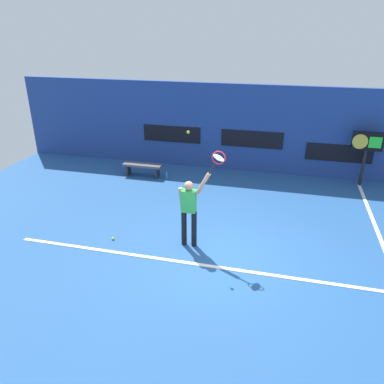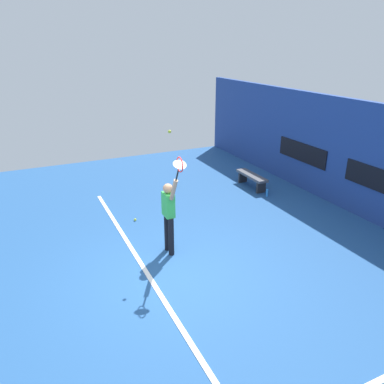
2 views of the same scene
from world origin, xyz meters
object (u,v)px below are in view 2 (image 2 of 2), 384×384
Objects in this scene: court_bench at (252,178)px; spare_ball at (135,220)px; tennis_racket at (179,166)px; tennis_ball at (170,132)px; tennis_player at (169,212)px; water_bottle at (267,193)px.

spare_ball is at bearing -78.92° from court_bench.
tennis_ball reaches higher than tennis_racket.
tennis_racket is (0.65, -0.00, 1.28)m from tennis_player.
tennis_player is 2.18m from spare_ball.
spare_ball is at bearing -174.68° from tennis_racket.
court_bench is 20.59× the size of spare_ball.
water_bottle is at bearing 114.79° from tennis_ball.
tennis_ball is (-0.69, 0.08, 0.53)m from tennis_racket.
court_bench is (-2.77, 4.07, -0.67)m from tennis_player.
water_bottle is (-2.53, 4.08, -2.17)m from tennis_racket.
spare_ball is at bearing -170.41° from tennis_ball.
tennis_player reaches higher than water_bottle.
tennis_player reaches higher than spare_ball.
tennis_racket is at bearing -0.37° from tennis_player.
spare_ball is (0.85, -4.32, -0.30)m from court_bench.
tennis_ball is 3.38m from spare_ball.
tennis_ball is at bearing 114.50° from tennis_player.
water_bottle is at bearing 114.79° from tennis_player.
tennis_ball is at bearing -55.56° from court_bench.
tennis_player is at bearing -65.50° from tennis_ball.
spare_ball is (-1.93, -0.24, -0.98)m from tennis_player.
tennis_player is at bearing 7.22° from spare_ball.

